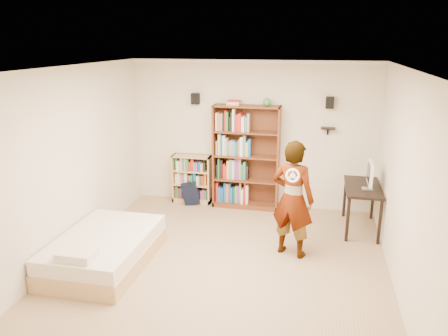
{
  "coord_description": "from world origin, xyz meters",
  "views": [
    {
      "loc": [
        1.18,
        -5.32,
        3.04
      ],
      "look_at": [
        -0.12,
        0.6,
        1.25
      ],
      "focal_mm": 35.0,
      "sensor_mm": 36.0,
      "label": 1
    }
  ],
  "objects_px": {
    "computer_desk": "(361,208)",
    "person": "(293,199)",
    "daybed": "(104,246)",
    "low_bookshelf": "(192,179)",
    "tall_bookshelf": "(246,158)"
  },
  "relations": [
    {
      "from": "low_bookshelf",
      "to": "daybed",
      "type": "bearing_deg",
      "value": -100.82
    },
    {
      "from": "daybed",
      "to": "person",
      "type": "height_order",
      "value": "person"
    },
    {
      "from": "daybed",
      "to": "person",
      "type": "distance_m",
      "value": 2.73
    },
    {
      "from": "low_bookshelf",
      "to": "daybed",
      "type": "relative_size",
      "value": 0.51
    },
    {
      "from": "tall_bookshelf",
      "to": "computer_desk",
      "type": "xyz_separation_m",
      "value": [
        2.03,
        -0.61,
        -0.58
      ]
    },
    {
      "from": "computer_desk",
      "to": "person",
      "type": "height_order",
      "value": "person"
    },
    {
      "from": "computer_desk",
      "to": "daybed",
      "type": "height_order",
      "value": "computer_desk"
    },
    {
      "from": "low_bookshelf",
      "to": "daybed",
      "type": "xyz_separation_m",
      "value": [
        -0.5,
        -2.63,
        -0.2
      ]
    },
    {
      "from": "person",
      "to": "daybed",
      "type": "bearing_deg",
      "value": 37.99
    },
    {
      "from": "low_bookshelf",
      "to": "computer_desk",
      "type": "distance_m",
      "value": 3.16
    },
    {
      "from": "low_bookshelf",
      "to": "person",
      "type": "bearing_deg",
      "value": -41.18
    },
    {
      "from": "tall_bookshelf",
      "to": "computer_desk",
      "type": "bearing_deg",
      "value": -16.76
    },
    {
      "from": "low_bookshelf",
      "to": "tall_bookshelf",
      "type": "bearing_deg",
      "value": -2.03
    },
    {
      "from": "tall_bookshelf",
      "to": "daybed",
      "type": "bearing_deg",
      "value": -121.0
    },
    {
      "from": "low_bookshelf",
      "to": "computer_desk",
      "type": "relative_size",
      "value": 0.83
    }
  ]
}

